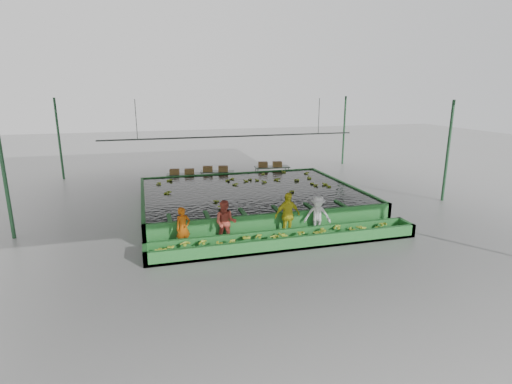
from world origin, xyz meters
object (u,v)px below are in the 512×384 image
object	(u,v)px
worker_c	(287,215)
packing_table_mid	(217,179)
box_stack_left	(182,174)
worker_d	(317,215)
packing_table_left	(183,181)
packing_table_right	(272,174)
box_stack_right	(270,167)
worker_a	(183,228)
sorting_trough	(287,240)
box_stack_mid	(216,171)
flotation_tank	(250,198)
worker_b	(226,223)

from	to	relation	value
worker_c	packing_table_mid	size ratio (longest dim) A/B	0.93
packing_table_mid	box_stack_left	size ratio (longest dim) A/B	1.42
worker_d	packing_table_left	distance (m)	9.97
packing_table_mid	packing_table_right	size ratio (longest dim) A/B	0.93
packing_table_right	box_stack_right	distance (m)	0.50
packing_table_left	box_stack_right	world-z (taller)	box_stack_right
worker_a	packing_table_mid	world-z (taller)	worker_a
sorting_trough	box_stack_mid	bearing A→B (deg)	94.81
packing_table_left	box_stack_left	xyz separation A→B (m)	(-0.06, -0.08, 0.42)
packing_table_left	box_stack_mid	bearing A→B (deg)	-1.39
packing_table_left	packing_table_mid	distance (m)	1.95
flotation_tank	worker_d	world-z (taller)	worker_d
worker_a	box_stack_right	size ratio (longest dim) A/B	1.07
sorting_trough	packing_table_right	size ratio (longest dim) A/B	4.82
worker_a	worker_d	size ratio (longest dim) A/B	0.96
box_stack_right	worker_b	bearing A→B (deg)	-116.80
worker_d	worker_b	bearing A→B (deg)	-159.39
flotation_tank	box_stack_left	world-z (taller)	box_stack_left
worker_a	flotation_tank	bearing A→B (deg)	28.32
packing_table_right	box_stack_mid	xyz separation A→B (m)	(-3.51, -0.23, 0.40)
worker_d	box_stack_left	world-z (taller)	worker_d
sorting_trough	packing_table_right	distance (m)	10.37
worker_a	worker_c	world-z (taller)	worker_c
worker_b	box_stack_right	distance (m)	10.23
packing_table_right	flotation_tank	bearing A→B (deg)	-118.64
flotation_tank	packing_table_left	bearing A→B (deg)	119.54
box_stack_mid	worker_c	bearing A→B (deg)	-82.94
box_stack_mid	worker_d	bearing A→B (deg)	-75.38
sorting_trough	box_stack_left	world-z (taller)	box_stack_left
worker_a	worker_c	xyz separation A→B (m)	(3.88, 0.00, 0.13)
box_stack_right	packing_table_right	bearing A→B (deg)	30.10
flotation_tank	packing_table_right	world-z (taller)	packing_table_right
flotation_tank	sorting_trough	xyz separation A→B (m)	(0.00, -5.10, -0.20)
worker_d	box_stack_mid	bearing A→B (deg)	125.23
worker_c	box_stack_right	bearing A→B (deg)	66.97
packing_table_left	box_stack_right	distance (m)	5.25
packing_table_mid	box_stack_mid	distance (m)	0.45
packing_table_right	box_stack_left	distance (m)	5.44
worker_c	box_stack_mid	distance (m)	9.05
sorting_trough	packing_table_mid	size ratio (longest dim) A/B	5.20
worker_d	packing_table_right	distance (m)	9.29
worker_a	box_stack_mid	size ratio (longest dim) A/B	1.05
worker_b	sorting_trough	bearing A→B (deg)	-0.84
sorting_trough	worker_a	bearing A→B (deg)	167.45
flotation_tank	worker_a	distance (m)	5.61
packing_table_right	box_stack_left	size ratio (longest dim) A/B	1.53
worker_b	box_stack_mid	world-z (taller)	worker_b
worker_d	box_stack_left	xyz separation A→B (m)	(-4.26, 8.95, 0.05)
worker_c	packing_table_right	distance (m)	9.53
flotation_tank	worker_b	bearing A→B (deg)	-115.74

